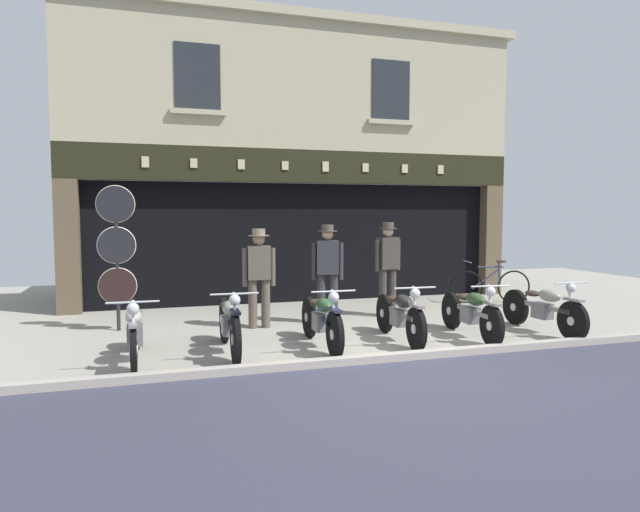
# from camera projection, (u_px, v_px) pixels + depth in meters

# --- Properties ---
(ground) EXTENTS (21.87, 22.00, 0.18)m
(ground) POSITION_uv_depth(u_px,v_px,m) (447.00, 385.00, 6.53)
(ground) COLOR #9A9789
(shop_facade) EXTENTS (10.17, 4.42, 6.20)m
(shop_facade) POSITION_uv_depth(u_px,v_px,m) (283.00, 224.00, 14.01)
(shop_facade) COLOR black
(shop_facade) RESTS_ON ground
(motorcycle_far_left) EXTENTS (0.62, 1.98, 0.90)m
(motorcycle_far_left) POSITION_uv_depth(u_px,v_px,m) (135.00, 331.00, 7.41)
(motorcycle_far_left) COLOR black
(motorcycle_far_left) RESTS_ON ground
(motorcycle_left) EXTENTS (0.62, 2.06, 0.93)m
(motorcycle_left) POSITION_uv_depth(u_px,v_px,m) (229.00, 322.00, 7.86)
(motorcycle_left) COLOR black
(motorcycle_left) RESTS_ON ground
(motorcycle_center_left) EXTENTS (0.62, 1.98, 0.92)m
(motorcycle_center_left) POSITION_uv_depth(u_px,v_px,m) (321.00, 318.00, 8.21)
(motorcycle_center_left) COLOR black
(motorcycle_center_left) RESTS_ON ground
(motorcycle_center) EXTENTS (0.62, 1.93, 0.91)m
(motorcycle_center) POSITION_uv_depth(u_px,v_px,m) (400.00, 314.00, 8.61)
(motorcycle_center) COLOR black
(motorcycle_center) RESTS_ON ground
(motorcycle_center_right) EXTENTS (0.62, 1.95, 0.91)m
(motorcycle_center_right) POSITION_uv_depth(u_px,v_px,m) (471.00, 311.00, 8.86)
(motorcycle_center_right) COLOR black
(motorcycle_center_right) RESTS_ON ground
(motorcycle_right) EXTENTS (0.62, 1.98, 0.90)m
(motorcycle_right) POSITION_uv_depth(u_px,v_px,m) (543.00, 307.00, 9.23)
(motorcycle_right) COLOR black
(motorcycle_right) RESTS_ON ground
(salesman_left) EXTENTS (0.56, 0.36, 1.69)m
(salesman_left) POSITION_uv_depth(u_px,v_px,m) (259.00, 273.00, 9.56)
(salesman_left) COLOR brown
(salesman_left) RESTS_ON ground
(shopkeeper_center) EXTENTS (0.55, 0.34, 1.75)m
(shopkeeper_center) POSITION_uv_depth(u_px,v_px,m) (327.00, 269.00, 9.94)
(shopkeeper_center) COLOR #2D2D33
(shopkeeper_center) RESTS_ON ground
(salesman_right) EXTENTS (0.55, 0.35, 1.78)m
(salesman_right) POSITION_uv_depth(u_px,v_px,m) (388.00, 264.00, 10.66)
(salesman_right) COLOR #38332D
(salesman_right) RESTS_ON ground
(tyre_sign_pole) EXTENTS (0.62, 0.06, 2.41)m
(tyre_sign_pole) POSITION_uv_depth(u_px,v_px,m) (117.00, 247.00, 9.30)
(tyre_sign_pole) COLOR #232328
(tyre_sign_pole) RESTS_ON ground
(advert_board_near) EXTENTS (0.76, 0.03, 0.99)m
(advert_board_near) POSITION_uv_depth(u_px,v_px,m) (365.00, 229.00, 12.94)
(advert_board_near) COLOR silver
(leaning_bicycle) EXTENTS (1.73, 0.60, 0.95)m
(leaning_bicycle) POSITION_uv_depth(u_px,v_px,m) (491.00, 285.00, 12.29)
(leaning_bicycle) COLOR black
(leaning_bicycle) RESTS_ON ground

